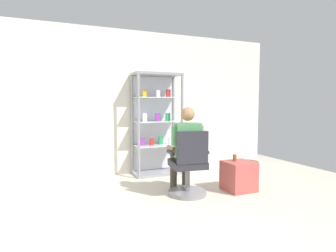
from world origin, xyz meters
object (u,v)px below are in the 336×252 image
Objects in this scene: display_cabinet_main at (156,123)px; tea_glass at (235,158)px; seated_shopkeeper at (185,146)px; wooden_stool at (248,167)px; storage_crate at (239,176)px; office_chair at (189,169)px.

display_cabinet_main is 18.41× the size of tea_glass.
seated_shopkeeper is 2.95× the size of wooden_stool.
storage_crate is 0.22m from wooden_stool.
display_cabinet_main is 1.47× the size of seated_shopkeeper.
tea_glass is at bearing -0.21° from office_chair.
office_chair is at bearing 179.79° from tea_glass.
storage_crate is 4.36× the size of tea_glass.
display_cabinet_main is 1.70m from tea_glass.
tea_glass is at bearing -62.42° from display_cabinet_main.
storage_crate is (0.79, -1.52, -0.74)m from display_cabinet_main.
wooden_stool is at bearing -11.99° from tea_glass.
display_cabinet_main is 1.55m from office_chair.
tea_glass is (-0.03, 0.07, 0.28)m from storage_crate.
seated_shopkeeper reaches higher than office_chair.
storage_crate is at bearing -173.32° from wooden_stool.
office_chair reaches higher than wooden_stool.
storage_crate is (0.81, -0.23, -0.49)m from seated_shopkeeper.
wooden_stool is (0.99, -0.21, -0.36)m from seated_shopkeeper.
wooden_stool is at bearing 6.68° from storage_crate.
office_chair is (-0.04, -1.45, -0.57)m from display_cabinet_main.
seated_shopkeeper is 0.82m from tea_glass.
office_chair is 9.30× the size of tea_glass.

